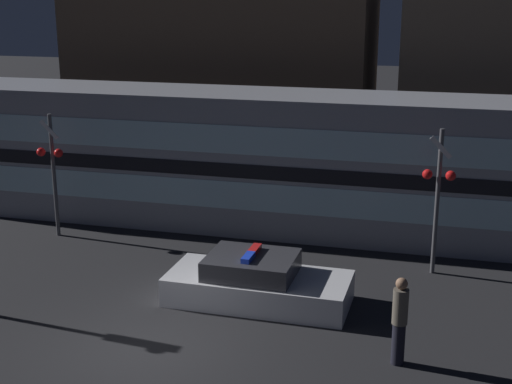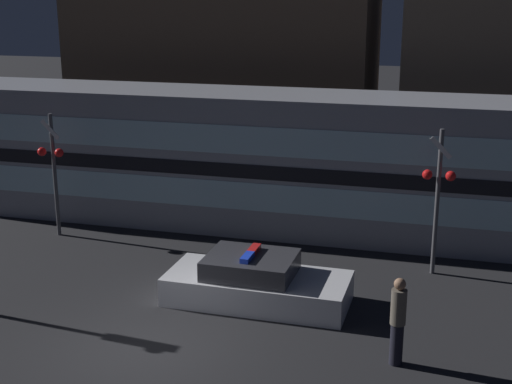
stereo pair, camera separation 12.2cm
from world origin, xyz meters
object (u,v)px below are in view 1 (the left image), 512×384
Objects in this scene: train at (254,160)px; crossing_signal_near at (438,190)px; pedestrian at (400,320)px; police_car at (257,283)px.

crossing_signal_near is at bearing -26.60° from train.
police_car is at bearing 148.68° from pedestrian.
train is 6.29m from crossing_signal_near.
train is 5.56× the size of crossing_signal_near.
train is 11.71× the size of pedestrian.
pedestrian is at bearing -30.69° from police_car.
train reaches higher than crossing_signal_near.
crossing_signal_near is (0.53, 5.00, 1.33)m from pedestrian.
pedestrian is 5.20m from crossing_signal_near.
train is at bearing 123.09° from pedestrian.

